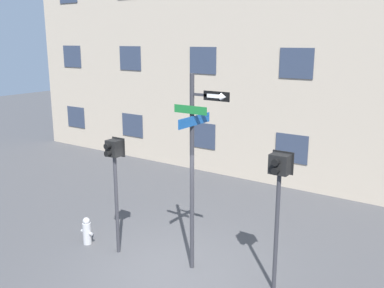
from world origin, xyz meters
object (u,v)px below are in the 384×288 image
pedestrian_signal_right (279,183)px  pedestrian_signal_left (115,166)px  street_sign_pole (195,158)px  fire_hydrant (87,231)px

pedestrian_signal_right → pedestrian_signal_left: bearing=-170.5°
street_sign_pole → pedestrian_signal_left: size_ratio=1.54×
pedestrian_signal_left → pedestrian_signal_right: (3.58, 0.60, 0.12)m
street_sign_pole → fire_hydrant: 3.52m
pedestrian_signal_left → fire_hydrant: (-0.90, -0.12, -1.75)m
pedestrian_signal_left → pedestrian_signal_right: pedestrian_signal_right is taller
street_sign_pole → pedestrian_signal_left: bearing=-168.3°
pedestrian_signal_left → pedestrian_signal_right: bearing=9.5°
street_sign_pole → pedestrian_signal_left: (-1.86, -0.38, -0.37)m
street_sign_pole → pedestrian_signal_right: (1.72, 0.21, -0.25)m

